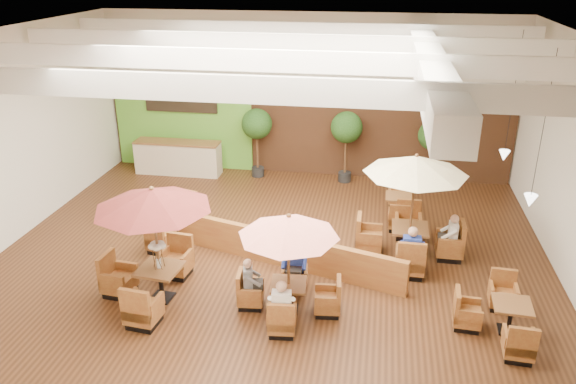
% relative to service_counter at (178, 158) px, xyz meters
% --- Properties ---
extents(room, '(14.04, 14.00, 5.52)m').
position_rel_service_counter_xyz_m(room, '(4.65, -3.88, 3.05)').
color(room, '#381E0F').
rests_on(room, ground).
extents(service_counter, '(3.00, 0.75, 1.18)m').
position_rel_service_counter_xyz_m(service_counter, '(0.00, 0.00, 0.00)').
color(service_counter, beige).
rests_on(service_counter, ground).
extents(booth_divider, '(6.03, 1.97, 0.86)m').
position_rel_service_counter_xyz_m(booth_divider, '(4.79, -5.76, -0.15)').
color(booth_divider, brown).
rests_on(booth_divider, ground).
extents(table_0, '(2.62, 2.71, 2.73)m').
position_rel_service_counter_xyz_m(table_0, '(2.27, -7.65, 1.36)').
color(table_0, brown).
rests_on(table_0, ground).
extents(table_1, '(2.29, 2.29, 2.32)m').
position_rel_service_counter_xyz_m(table_1, '(5.22, -7.62, 1.01)').
color(table_1, brown).
rests_on(table_1, ground).
extents(table_2, '(2.68, 2.68, 2.76)m').
position_rel_service_counter_xyz_m(table_2, '(7.86, -4.71, 1.29)').
color(table_2, brown).
rests_on(table_2, ground).
extents(table_3, '(0.98, 2.54, 1.50)m').
position_rel_service_counter_xyz_m(table_3, '(1.52, -4.70, -0.09)').
color(table_3, brown).
rests_on(table_3, ground).
extents(table_4, '(1.54, 2.27, 0.85)m').
position_rel_service_counter_xyz_m(table_4, '(9.55, -7.62, -0.27)').
color(table_4, brown).
rests_on(table_4, ground).
extents(table_5, '(0.77, 2.28, 0.86)m').
position_rel_service_counter_xyz_m(table_5, '(7.62, -2.41, -0.26)').
color(table_5, brown).
rests_on(table_5, ground).
extents(topiary_0, '(1.04, 1.04, 2.41)m').
position_rel_service_counter_xyz_m(topiary_0, '(2.82, 0.20, 1.21)').
color(topiary_0, black).
rests_on(topiary_0, ground).
extents(topiary_1, '(1.05, 1.05, 2.44)m').
position_rel_service_counter_xyz_m(topiary_1, '(5.86, 0.20, 1.24)').
color(topiary_1, black).
rests_on(topiary_1, ground).
extents(topiary_2, '(0.98, 0.98, 2.27)m').
position_rel_service_counter_xyz_m(topiary_2, '(8.66, 0.20, 1.11)').
color(topiary_2, black).
rests_on(topiary_2, ground).
extents(diner_0, '(0.41, 0.34, 0.80)m').
position_rel_service_counter_xyz_m(diner_0, '(5.22, -8.46, 0.18)').
color(diner_0, white).
rests_on(diner_0, ground).
extents(diner_1, '(0.41, 0.33, 0.83)m').
position_rel_service_counter_xyz_m(diner_1, '(5.22, -6.78, 0.19)').
color(diner_1, '#2840AF').
rests_on(diner_1, ground).
extents(diner_2, '(0.34, 0.38, 0.71)m').
position_rel_service_counter_xyz_m(diner_2, '(4.38, -7.62, 0.14)').
color(diner_2, slate).
rests_on(diner_2, ground).
extents(diner_3, '(0.42, 0.34, 0.86)m').
position_rel_service_counter_xyz_m(diner_3, '(7.86, -5.72, 0.20)').
color(diner_3, '#2840AF').
rests_on(diner_3, ground).
extents(diner_4, '(0.30, 0.38, 0.76)m').
position_rel_service_counter_xyz_m(diner_4, '(8.87, -4.71, 0.16)').
color(diner_4, white).
rests_on(diner_4, ground).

